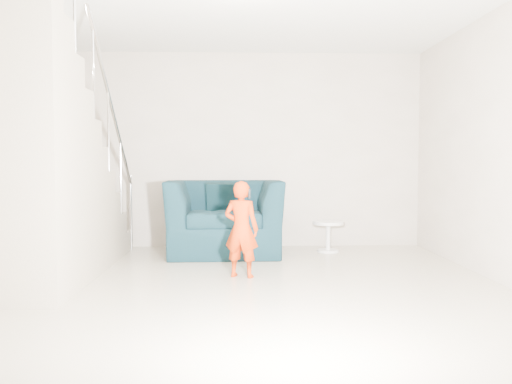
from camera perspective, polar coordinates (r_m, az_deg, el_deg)
The scene contains 10 objects.
floor at distance 4.98m, azimuth -1.30°, elevation -10.59°, with size 5.50×5.50×0.00m, color tan.
back_wall at distance 7.59m, azimuth -1.51°, elevation 4.42°, with size 5.00×5.00×0.00m, color #A39685.
front_wall at distance 2.09m, azimuth -0.63°, elevation 7.74°, with size 5.00×5.00×0.00m, color #A39685.
armchair at distance 7.03m, azimuth -3.34°, elevation -2.63°, with size 1.46×1.28×0.95m, color black.
toddler at distance 5.57m, azimuth -1.55°, elevation -3.93°, with size 0.36×0.24×0.99m, color #A42C05.
side_table at distance 7.21m, azimuth 7.61°, elevation -4.12°, with size 0.41×0.41×0.41m.
staircase at distance 5.73m, azimuth -21.77°, elevation 0.57°, with size 1.02×3.03×3.62m.
cushion at distance 7.24m, azimuth -3.65°, elevation -0.51°, with size 0.39×0.11×0.38m, color black.
throw at distance 7.13m, azimuth -8.58°, elevation -1.59°, with size 0.05×0.51×0.58m, color black.
phone at distance 5.49m, azimuth -0.74°, elevation -0.17°, with size 0.02×0.05×0.10m, color black.
Camera 1 is at (-0.04, -4.83, 1.18)m, focal length 38.00 mm.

